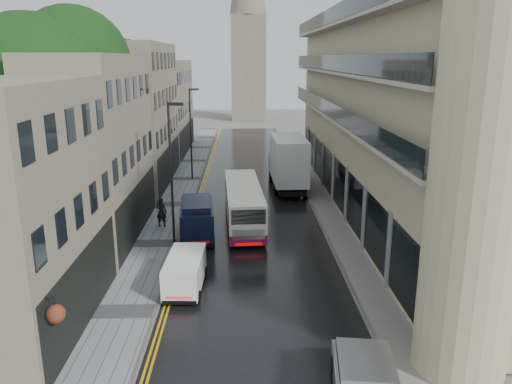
{
  "coord_description": "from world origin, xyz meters",
  "views": [
    {
      "loc": [
        -0.68,
        -9.05,
        10.9
      ],
      "look_at": [
        0.07,
        18.0,
        3.59
      ],
      "focal_mm": 35.0,
      "sensor_mm": 36.0,
      "label": 1
    }
  ],
  "objects_px": {
    "navy_van": "(182,227)",
    "pedestrian": "(161,212)",
    "white_van": "(164,284)",
    "tree_far": "(104,116)",
    "cream_bus": "(230,218)",
    "tree_near": "(37,129)",
    "lamp_post_near": "(171,176)",
    "lamp_post_far": "(191,135)",
    "white_lorry": "(276,168)"
  },
  "relations": [
    {
      "from": "navy_van",
      "to": "pedestrian",
      "type": "relative_size",
      "value": 2.48
    },
    {
      "from": "navy_van",
      "to": "pedestrian",
      "type": "distance_m",
      "value": 3.89
    },
    {
      "from": "white_van",
      "to": "tree_far",
      "type": "bearing_deg",
      "value": 112.87
    },
    {
      "from": "cream_bus",
      "to": "navy_van",
      "type": "xyz_separation_m",
      "value": [
        -2.79,
        -1.46,
        -0.08
      ]
    },
    {
      "from": "tree_near",
      "to": "white_van",
      "type": "bearing_deg",
      "value": -44.56
    },
    {
      "from": "lamp_post_near",
      "to": "cream_bus",
      "type": "bearing_deg",
      "value": 30.96
    },
    {
      "from": "lamp_post_near",
      "to": "lamp_post_far",
      "type": "height_order",
      "value": "lamp_post_near"
    },
    {
      "from": "tree_near",
      "to": "navy_van",
      "type": "bearing_deg",
      "value": -8.24
    },
    {
      "from": "white_lorry",
      "to": "white_van",
      "type": "bearing_deg",
      "value": -110.64
    },
    {
      "from": "pedestrian",
      "to": "lamp_post_near",
      "type": "relative_size",
      "value": 0.24
    },
    {
      "from": "tree_near",
      "to": "navy_van",
      "type": "relative_size",
      "value": 2.82
    },
    {
      "from": "tree_near",
      "to": "tree_far",
      "type": "distance_m",
      "value": 13.02
    },
    {
      "from": "lamp_post_far",
      "to": "lamp_post_near",
      "type": "bearing_deg",
      "value": -110.86
    },
    {
      "from": "tree_near",
      "to": "cream_bus",
      "type": "distance_m",
      "value": 12.34
    },
    {
      "from": "tree_near",
      "to": "white_lorry",
      "type": "distance_m",
      "value": 18.28
    },
    {
      "from": "white_van",
      "to": "navy_van",
      "type": "bearing_deg",
      "value": 92.25
    },
    {
      "from": "tree_near",
      "to": "lamp_post_near",
      "type": "xyz_separation_m",
      "value": [
        7.68,
        -0.77,
        -2.66
      ]
    },
    {
      "from": "navy_van",
      "to": "cream_bus",
      "type": "bearing_deg",
      "value": 22.57
    },
    {
      "from": "cream_bus",
      "to": "tree_far",
      "type": "bearing_deg",
      "value": 126.88
    },
    {
      "from": "cream_bus",
      "to": "lamp_post_near",
      "type": "bearing_deg",
      "value": -165.74
    },
    {
      "from": "navy_van",
      "to": "lamp_post_near",
      "type": "relative_size",
      "value": 0.59
    },
    {
      "from": "cream_bus",
      "to": "lamp_post_near",
      "type": "height_order",
      "value": "lamp_post_near"
    },
    {
      "from": "white_lorry",
      "to": "navy_van",
      "type": "relative_size",
      "value": 1.77
    },
    {
      "from": "lamp_post_far",
      "to": "tree_far",
      "type": "bearing_deg",
      "value": 179.52
    },
    {
      "from": "tree_far",
      "to": "lamp_post_far",
      "type": "distance_m",
      "value": 7.71
    },
    {
      "from": "tree_far",
      "to": "pedestrian",
      "type": "bearing_deg",
      "value": -60.0
    },
    {
      "from": "tree_near",
      "to": "navy_van",
      "type": "height_order",
      "value": "tree_near"
    },
    {
      "from": "navy_van",
      "to": "white_lorry",
      "type": "bearing_deg",
      "value": 55.88
    },
    {
      "from": "lamp_post_near",
      "to": "lamp_post_far",
      "type": "distance_m",
      "value": 16.57
    },
    {
      "from": "tree_far",
      "to": "lamp_post_far",
      "type": "xyz_separation_m",
      "value": [
        6.88,
        2.79,
        -2.05
      ]
    },
    {
      "from": "tree_near",
      "to": "pedestrian",
      "type": "bearing_deg",
      "value": 19.49
    },
    {
      "from": "tree_far",
      "to": "navy_van",
      "type": "distance_m",
      "value": 16.98
    },
    {
      "from": "white_van",
      "to": "lamp_post_far",
      "type": "relative_size",
      "value": 0.47
    },
    {
      "from": "white_van",
      "to": "navy_van",
      "type": "relative_size",
      "value": 0.78
    },
    {
      "from": "tree_far",
      "to": "navy_van",
      "type": "height_order",
      "value": "tree_far"
    },
    {
      "from": "cream_bus",
      "to": "pedestrian",
      "type": "xyz_separation_m",
      "value": [
        -4.52,
        2.02,
        -0.24
      ]
    },
    {
      "from": "white_lorry",
      "to": "lamp_post_far",
      "type": "bearing_deg",
      "value": 140.63
    },
    {
      "from": "white_lorry",
      "to": "white_van",
      "type": "distance_m",
      "value": 19.32
    },
    {
      "from": "navy_van",
      "to": "tree_far",
      "type": "bearing_deg",
      "value": 114.01
    },
    {
      "from": "white_lorry",
      "to": "lamp_post_near",
      "type": "distance_m",
      "value": 13.0
    },
    {
      "from": "tree_near",
      "to": "tree_far",
      "type": "relative_size",
      "value": 1.11
    },
    {
      "from": "cream_bus",
      "to": "tree_near",
      "type": "bearing_deg",
      "value": 178.27
    },
    {
      "from": "cream_bus",
      "to": "white_van",
      "type": "xyz_separation_m",
      "value": [
        -2.8,
        -8.35,
        -0.47
      ]
    },
    {
      "from": "lamp_post_near",
      "to": "tree_near",
      "type": "bearing_deg",
      "value": -172.15
    },
    {
      "from": "tree_far",
      "to": "navy_van",
      "type": "relative_size",
      "value": 2.53
    },
    {
      "from": "cream_bus",
      "to": "lamp_post_far",
      "type": "distance_m",
      "value": 16.23
    },
    {
      "from": "tree_near",
      "to": "lamp_post_far",
      "type": "xyz_separation_m",
      "value": [
        7.18,
        15.79,
        -2.77
      ]
    },
    {
      "from": "white_van",
      "to": "cream_bus",
      "type": "bearing_deg",
      "value": 73.8
    },
    {
      "from": "tree_far",
      "to": "navy_van",
      "type": "xyz_separation_m",
      "value": [
        7.91,
        -14.19,
        -4.95
      ]
    },
    {
      "from": "white_lorry",
      "to": "navy_van",
      "type": "xyz_separation_m",
      "value": [
        -6.28,
        -11.32,
        -1.03
      ]
    }
  ]
}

